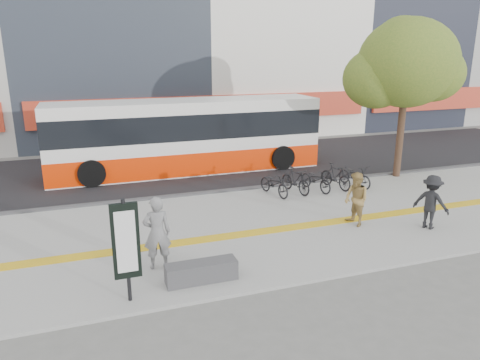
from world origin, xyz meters
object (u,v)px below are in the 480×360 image
object	(u,v)px
bus	(187,138)
pedestrian_tan	(356,199)
street_tree	(405,65)
pedestrian_dark	(431,202)
seated_woman	(157,233)
signboard	(126,243)
bench	(201,272)

from	to	relation	value
bus	pedestrian_tan	world-z (taller)	bus
street_tree	pedestrian_dark	world-z (taller)	street_tree
pedestrian_tan	pedestrian_dark	size ratio (longest dim) A/B	1.00
bus	pedestrian_dark	size ratio (longest dim) A/B	7.17
bus	pedestrian_tan	bearing A→B (deg)	-67.75
bus	seated_woman	bearing A→B (deg)	-107.09
signboard	pedestrian_tan	world-z (taller)	signboard
street_tree	pedestrian_tan	world-z (taller)	street_tree
pedestrian_dark	bench	bearing A→B (deg)	68.00
seated_woman	bus	bearing A→B (deg)	-104.26
seated_woman	pedestrian_tan	bearing A→B (deg)	-169.33
signboard	seated_woman	world-z (taller)	signboard
signboard	pedestrian_tan	size ratio (longest dim) A/B	1.39
bus	pedestrian_dark	xyz separation A→B (m)	(5.15, -8.82, -0.61)
street_tree	pedestrian_tan	bearing A→B (deg)	-137.70
seated_woman	pedestrian_tan	world-z (taller)	seated_woman
signboard	street_tree	size ratio (longest dim) A/B	0.35
bench	signboard	bearing A→B (deg)	-169.19
signboard	bench	bearing A→B (deg)	10.81
bench	pedestrian_dark	distance (m)	7.11
bench	bus	world-z (taller)	bus
street_tree	pedestrian_tan	xyz separation A→B (m)	(-4.66, -4.24, -3.64)
bench	pedestrian_dark	world-z (taller)	pedestrian_dark
street_tree	pedestrian_dark	xyz separation A→B (m)	(-2.74, -5.14, -3.64)
pedestrian_tan	bench	bearing A→B (deg)	-76.01
signboard	street_tree	bearing A→B (deg)	29.07
street_tree	pedestrian_dark	size ratio (longest dim) A/B	3.99
signboard	street_tree	world-z (taller)	street_tree
pedestrian_dark	pedestrian_tan	bearing A→B (deg)	35.63
bench	pedestrian_tan	distance (m)	5.46
bench	pedestrian_tan	bearing A→B (deg)	19.19
bench	street_tree	bearing A→B (deg)	31.62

